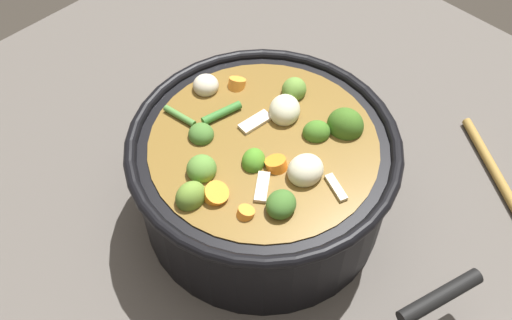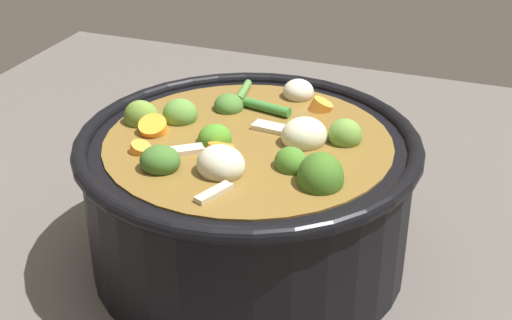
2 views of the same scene
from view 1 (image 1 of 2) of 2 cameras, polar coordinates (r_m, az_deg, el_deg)
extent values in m
plane|color=#514C47|center=(0.77, 0.65, -4.58)|extent=(1.10, 1.10, 0.00)
cylinder|color=black|center=(0.72, 0.70, -1.72)|extent=(0.31, 0.31, 0.13)
torus|color=black|center=(0.67, 0.75, 1.58)|extent=(0.32, 0.32, 0.02)
cylinder|color=brown|center=(0.72, 0.70, -1.47)|extent=(0.27, 0.27, 0.12)
ellipsoid|color=#3B6828|center=(0.61, 2.48, -4.39)|extent=(0.04, 0.04, 0.03)
ellipsoid|color=#43712E|center=(0.68, -5.42, 2.53)|extent=(0.03, 0.03, 0.02)
ellipsoid|color=#558635|center=(0.64, -5.38, -0.87)|extent=(0.04, 0.04, 0.03)
ellipsoid|color=#3B671F|center=(0.69, 8.78, 3.40)|extent=(0.05, 0.05, 0.04)
ellipsoid|color=olive|center=(0.62, -6.66, -3.40)|extent=(0.04, 0.03, 0.04)
ellipsoid|color=#478724|center=(0.65, -0.24, -0.12)|extent=(0.04, 0.04, 0.03)
ellipsoid|color=#417423|center=(0.68, 5.97, 2.74)|extent=(0.04, 0.04, 0.03)
ellipsoid|color=olive|center=(0.72, 3.77, 6.93)|extent=(0.03, 0.03, 0.03)
cylinder|color=orange|center=(0.65, 2.01, -0.47)|extent=(0.03, 0.03, 0.02)
cylinder|color=orange|center=(0.62, -4.04, -3.42)|extent=(0.03, 0.03, 0.03)
cylinder|color=orange|center=(0.73, -1.90, 7.47)|extent=(0.03, 0.03, 0.02)
cylinder|color=orange|center=(0.61, -1.04, -5.26)|extent=(0.02, 0.02, 0.02)
ellipsoid|color=beige|center=(0.73, -4.96, 7.33)|extent=(0.04, 0.04, 0.03)
ellipsoid|color=beige|center=(0.64, 4.95, -0.97)|extent=(0.05, 0.04, 0.03)
ellipsoid|color=beige|center=(0.69, 2.83, 4.92)|extent=(0.06, 0.05, 0.03)
cylinder|color=#377730|center=(0.69, -3.40, 4.64)|extent=(0.05, 0.02, 0.01)
cylinder|color=#4C8039|center=(0.70, -7.52, 4.33)|extent=(0.01, 0.05, 0.01)
cube|color=beige|center=(0.63, 0.61, -2.67)|extent=(0.04, 0.03, 0.01)
cube|color=beige|center=(0.69, -0.08, 3.76)|extent=(0.04, 0.02, 0.01)
cube|color=beige|center=(0.63, 7.89, -2.71)|extent=(0.02, 0.04, 0.01)
cylinder|color=olive|center=(0.85, 23.36, -2.82)|extent=(0.16, 0.22, 0.01)
cylinder|color=black|center=(0.67, 17.68, -12.71)|extent=(0.11, 0.05, 0.02)
camera|label=2|loc=(0.63, 63.70, 1.77)|focal=51.35mm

